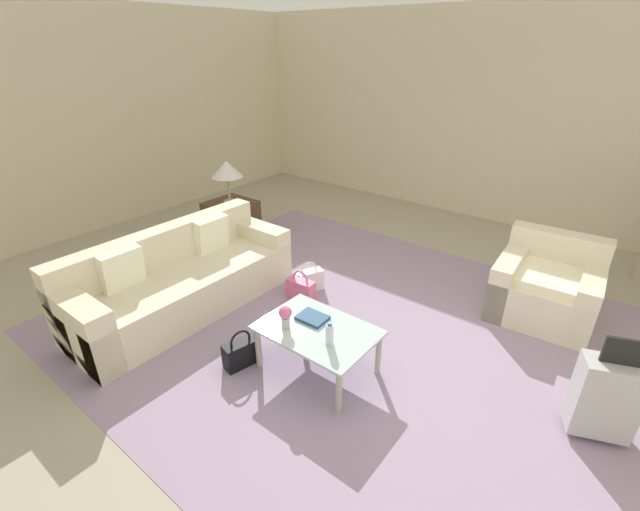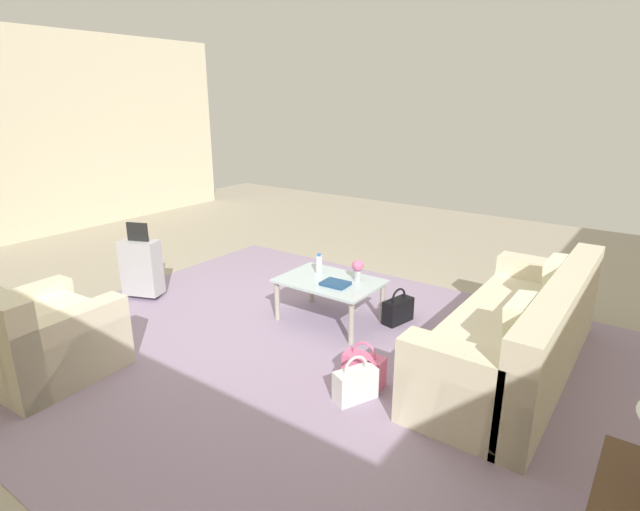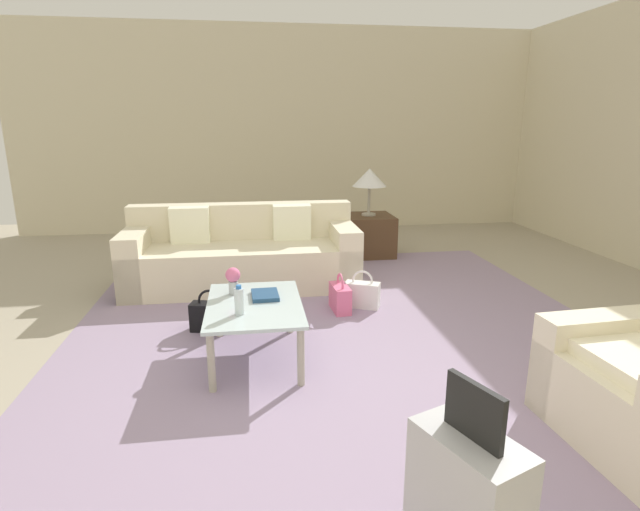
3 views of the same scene
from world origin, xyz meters
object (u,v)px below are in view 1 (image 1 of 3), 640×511
Objects in this scene: couch at (180,281)px; handbag_pink at (301,289)px; suitcase_silver at (606,397)px; handbag_white at (309,280)px; handbag_black at (242,352)px; side_table at (232,219)px; table_lamp at (227,170)px; armchair at (546,288)px; coffee_table_book at (312,318)px; flower_vase at (285,315)px; water_bottle at (330,334)px; coffee_table at (318,334)px.

handbag_pink is at bearing 43.38° from couch.
suitcase_silver reaches higher than handbag_white.
handbag_black is at bearing -75.50° from handbag_pink.
table_lamp reaches higher than side_table.
armchair is 2.53m from coffee_table_book.
armchair is 2.80× the size of handbag_black.
couch is 1.59m from flower_vase.
coffee_table_book is (-1.42, -2.09, 0.15)m from armchair.
handbag_pink is (-0.64, 0.93, -0.42)m from flower_vase.
armchair is 1.63× the size of side_table.
armchair is 2.57m from handbag_pink.
handbag_white is (-0.35, 1.36, 0.00)m from handbag_black.
water_bottle is 1.43m from handbag_pink.
armchair reaches higher than coffee_table.
handbag_black is 1.40m from handbag_white.
suitcase_silver is at bearing -5.83° from handbag_white.
water_bottle is at bearing -31.63° from coffee_table_book.
handbag_pink and handbag_white have the same top height.
coffee_table is at bearing 153.43° from water_bottle.
water_bottle is at bearing -39.66° from handbag_pink.
handbag_black is at bearing -148.50° from flower_vase.
water_bottle is 0.57× the size of handbag_pink.
coffee_table is at bearing -160.71° from suitcase_silver.
coffee_table reaches higher than handbag_pink.
table_lamp is at bearing 151.93° from water_bottle.
side_table is 4.87m from suitcase_silver.
water_bottle reaches higher than coffee_table.
water_bottle is 0.57× the size of handbag_black.
armchair reaches higher than handbag_pink.
handbag_white is (-2.21, -1.17, -0.16)m from armchair.
coffee_table_book is (1.67, 0.18, 0.15)m from couch.
suitcase_silver is at bearing 14.03° from coffee_table_book.
coffee_table_book is at bearing 44.78° from handbag_black.
water_bottle is at bearing -28.07° from side_table.
handbag_pink is (-1.06, 0.88, -0.39)m from water_bottle.
couch is at bearing -176.11° from coffee_table_book.
handbag_white is at bearing 121.34° from flower_vase.
table_lamp is 0.70× the size of suitcase_silver.
coffee_table_book is at bearing -43.37° from handbag_pink.
coffee_table is 0.71m from handbag_black.
armchair is 2.80× the size of handbag_pink.
table_lamp reaches higher than water_bottle.
coffee_table_book is at bearing -48.97° from handbag_white.
handbag_white is (1.88, -0.50, -0.86)m from table_lamp.
coffee_table reaches higher than handbag_black.
handbag_pink is at bearing 140.34° from water_bottle.
table_lamp reaches higher than couch.
flower_vase is 1.41m from handbag_white.
coffee_table is 3.24m from table_lamp.
handbag_black is at bearing -39.78° from table_lamp.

